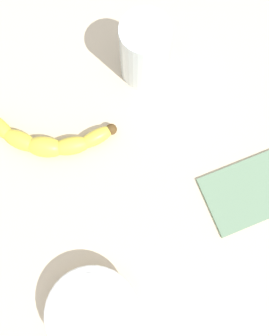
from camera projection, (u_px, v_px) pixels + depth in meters
wooden_tabletop at (100, 159)px, 68.21cm from camera, size 120.00×120.00×3.00cm
banana at (46, 140)px, 65.54cm from camera, size 14.51×20.59×3.55cm
smoothie_glass at (144, 52)px, 64.23cm from camera, size 8.19×8.19×12.95cm
ceramic_bowl at (93, 313)px, 58.36cm from camera, size 14.23×14.23×5.20cm
folded_napkin at (250, 191)px, 65.14cm from camera, size 18.66×16.87×0.60cm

